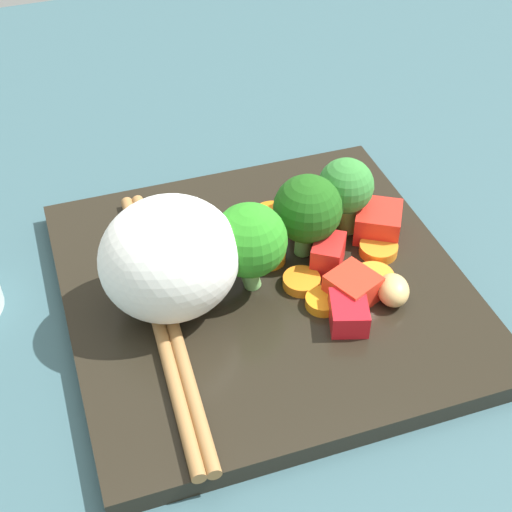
{
  "coord_description": "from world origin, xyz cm",
  "views": [
    {
      "loc": [
        -33.99,
        13.19,
        35.94
      ],
      "look_at": [
        0.53,
        0.4,
        3.39
      ],
      "focal_mm": 52.79,
      "sensor_mm": 36.0,
      "label": 1
    }
  ],
  "objects_px": {
    "square_plate": "(264,289)",
    "rice_mound": "(170,259)",
    "broccoli_floret_2": "(308,210)",
    "chopstick_pair": "(163,313)",
    "carrot_slice_2": "(269,257)"
  },
  "relations": [
    {
      "from": "square_plate",
      "to": "rice_mound",
      "type": "distance_m",
      "value": 0.08
    },
    {
      "from": "rice_mound",
      "to": "broccoli_floret_2",
      "type": "relative_size",
      "value": 1.47
    },
    {
      "from": "square_plate",
      "to": "broccoli_floret_2",
      "type": "distance_m",
      "value": 0.06
    },
    {
      "from": "broccoli_floret_2",
      "to": "rice_mound",
      "type": "bearing_deg",
      "value": 101.98
    },
    {
      "from": "broccoli_floret_2",
      "to": "chopstick_pair",
      "type": "distance_m",
      "value": 0.12
    },
    {
      "from": "broccoli_floret_2",
      "to": "carrot_slice_2",
      "type": "relative_size",
      "value": 2.61
    },
    {
      "from": "square_plate",
      "to": "carrot_slice_2",
      "type": "xyz_separation_m",
      "value": [
        0.02,
        -0.01,
        0.01
      ]
    },
    {
      "from": "square_plate",
      "to": "chopstick_pair",
      "type": "height_order",
      "value": "chopstick_pair"
    },
    {
      "from": "chopstick_pair",
      "to": "broccoli_floret_2",
      "type": "bearing_deg",
      "value": 109.32
    },
    {
      "from": "square_plate",
      "to": "carrot_slice_2",
      "type": "relative_size",
      "value": 11.38
    },
    {
      "from": "square_plate",
      "to": "broccoli_floret_2",
      "type": "xyz_separation_m",
      "value": [
        0.02,
        -0.04,
        0.04
      ]
    },
    {
      "from": "rice_mound",
      "to": "chopstick_pair",
      "type": "relative_size",
      "value": 0.36
    },
    {
      "from": "broccoli_floret_2",
      "to": "square_plate",
      "type": "bearing_deg",
      "value": 118.67
    },
    {
      "from": "carrot_slice_2",
      "to": "chopstick_pair",
      "type": "xyz_separation_m",
      "value": [
        -0.03,
        0.08,
        0.0
      ]
    },
    {
      "from": "square_plate",
      "to": "chopstick_pair",
      "type": "xyz_separation_m",
      "value": [
        -0.01,
        0.07,
        0.01
      ]
    }
  ]
}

